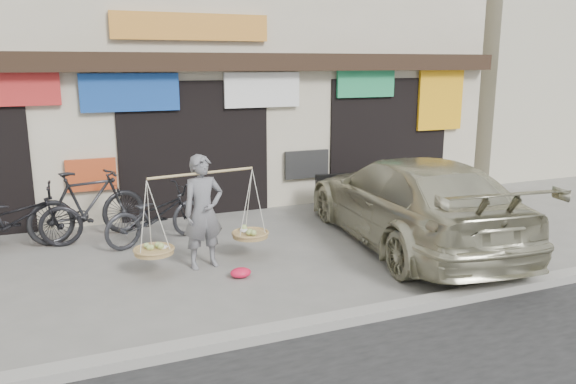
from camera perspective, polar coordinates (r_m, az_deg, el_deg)
name	(u,v)px	position (r m, az deg, el deg)	size (l,w,h in m)	color
ground	(253,272)	(8.43, -3.59, -8.14)	(70.00, 70.00, 0.00)	slate
kerb	(308,325)	(6.69, 2.07, -13.39)	(70.00, 0.25, 0.12)	gray
shophouse_block	(164,45)	(14.10, -12.49, 14.37)	(14.00, 6.32, 7.00)	beige
neighbor_east	(564,58)	(21.56, 26.24, 12.12)	(12.00, 7.00, 6.40)	beige
street_vendor	(203,216)	(8.49, -8.59, -2.41)	(2.10, 0.79, 1.73)	slate
bike_0	(15,219)	(10.20, -26.01, -2.47)	(0.73, 2.08, 1.09)	black
bike_1	(88,205)	(10.38, -19.66, -1.25)	(0.58, 2.05, 1.23)	black
bike_2	(156,215)	(9.88, -13.24, -2.25)	(0.66, 1.89, 0.99)	#25262A
suv	(410,201)	(9.74, 12.27, -0.87)	(2.67, 5.39, 1.50)	#B5B192
red_bag	(241,273)	(8.23, -4.83, -8.17)	(0.31, 0.25, 0.14)	#EB163C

